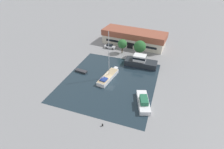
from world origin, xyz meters
The scene contains 11 objects.
ground_plane centered at (0.00, 0.00, 0.00)m, with size 440.00×440.00×0.00m, color gray.
water_canal centered at (0.00, 0.00, 0.00)m, with size 26.59×29.26×0.01m, color #1E2D38.
warehouse_building centered at (0.50, 28.20, 3.02)m, with size 26.70×11.51×5.95m.
quay_tree_near_building centered at (-1.78, 18.99, 3.77)m, with size 3.44×3.44×5.51m.
quay_tree_by_water centered at (5.07, 17.85, 4.26)m, with size 4.31×4.31×6.43m.
parked_car centered at (-7.62, 21.51, 0.83)m, with size 4.52×1.89×1.63m.
sailboat_moored centered at (-0.84, 1.18, 0.73)m, with size 3.95×10.70×14.78m.
motor_cruiser centered at (6.79, 11.89, 1.45)m, with size 10.74×4.10×3.98m.
small_dinghy centered at (-10.32, 1.65, 0.34)m, with size 4.21×1.87×0.67m.
cabin_boat centered at (11.34, -6.45, 0.84)m, with size 5.04×8.50×2.31m.
mooring_bollard centered at (4.25, -16.19, 0.35)m, with size 0.35×0.35×0.66m.
Camera 1 is at (14.64, -39.55, 30.82)m, focal length 28.00 mm.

